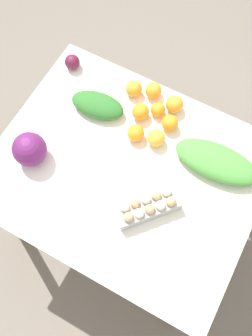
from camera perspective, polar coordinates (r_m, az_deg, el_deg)
ground_plane at (r=2.30m, az=-0.00°, el=-7.46°), size 8.00×8.00×0.00m
dining_table at (r=1.68m, az=-0.00°, el=-1.77°), size 1.11×0.90×0.78m
cabbage_purple at (r=1.57m, az=-14.49°, el=2.78°), size 0.14×0.14×0.14m
egg_carton at (r=1.47m, az=3.27°, el=-5.85°), size 0.24×0.26×0.09m
greens_bunch_scallion at (r=1.58m, az=13.66°, el=0.92°), size 0.37×0.18×0.08m
greens_bunch_chard at (r=1.67m, az=-4.36°, el=9.54°), size 0.26×0.16×0.07m
beet_root at (r=1.81m, az=-8.19°, el=15.68°), size 0.07×0.07×0.07m
orange_0 at (r=1.65m, az=2.23°, el=8.52°), size 0.08×0.08×0.08m
orange_1 at (r=1.60m, az=1.48°, el=5.31°), size 0.07×0.07×0.07m
orange_2 at (r=1.63m, az=6.72°, el=6.81°), size 0.07×0.07×0.07m
orange_3 at (r=1.71m, az=4.19°, el=11.70°), size 0.07×0.07×0.07m
orange_4 at (r=1.59m, az=4.61°, el=4.56°), size 0.08×0.08×0.08m
orange_5 at (r=1.71m, az=1.21°, el=11.98°), size 0.07×0.07×0.07m
orange_6 at (r=1.68m, az=7.40°, el=9.62°), size 0.08×0.08×0.08m
orange_7 at (r=1.66m, az=4.88°, el=8.83°), size 0.06×0.06×0.06m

